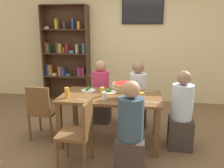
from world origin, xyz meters
name	(u,v)px	position (x,y,z in m)	size (l,w,h in m)	color
ground_plane	(111,141)	(0.00, 0.00, 0.00)	(12.00, 12.00, 0.00)	brown
rear_partition	(127,41)	(0.00, 2.20, 1.40)	(8.00, 0.12, 2.80)	beige
dining_table	(111,102)	(0.00, 0.00, 0.64)	(1.49, 0.83, 0.74)	brown
bookshelf	(66,54)	(-1.42, 2.02, 1.10)	(1.12, 0.30, 2.21)	#422819
television	(143,12)	(0.35, 2.11, 2.05)	(0.90, 0.05, 0.52)	black
diner_near_right	(131,135)	(0.36, -0.74, 0.49)	(0.34, 0.34, 1.15)	#382D28
diner_far_right	(137,99)	(0.36, 0.69, 0.49)	(0.34, 0.34, 1.15)	#382D28
diner_far_left	(101,96)	(-0.31, 0.75, 0.49)	(0.34, 0.34, 1.15)	#382D28
diner_head_east	(181,116)	(1.03, -0.02, 0.49)	(0.34, 0.34, 1.15)	#382D28
chair_near_left	(80,130)	(-0.27, -0.71, 0.49)	(0.40, 0.40, 0.87)	brown
chair_head_west	(42,109)	(-1.07, -0.09, 0.49)	(0.40, 0.40, 0.87)	brown
deep_dish_pizza_stand	(124,86)	(0.21, -0.11, 0.93)	(0.36, 0.36, 0.23)	silver
salad_plate_near_diner	(109,92)	(-0.05, 0.14, 0.76)	(0.20, 0.20, 0.06)	white
salad_plate_far_diner	(88,90)	(-0.40, 0.19, 0.75)	(0.22, 0.22, 0.06)	white
beer_glass_amber_tall	(67,93)	(-0.60, -0.21, 0.81)	(0.07, 0.07, 0.15)	gold
beer_glass_amber_short	(141,98)	(0.46, -0.33, 0.82)	(0.07, 0.07, 0.16)	gold
beer_glass_amber_spare	(102,92)	(-0.12, -0.05, 0.81)	(0.07, 0.07, 0.13)	gold
water_glass_clear_near	(104,96)	(-0.06, -0.22, 0.80)	(0.06, 0.06, 0.11)	white
cutlery_fork_near	(84,100)	(-0.33, -0.30, 0.74)	(0.18, 0.02, 0.01)	silver
cutlery_knife_near	(128,91)	(0.23, 0.25, 0.74)	(0.18, 0.02, 0.01)	silver
cutlery_fork_far	(152,102)	(0.60, -0.24, 0.74)	(0.18, 0.02, 0.01)	silver
cutlery_knife_far	(150,91)	(0.57, 0.32, 0.74)	(0.18, 0.02, 0.01)	silver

